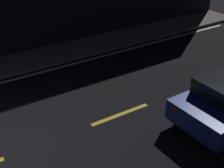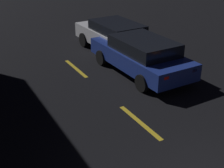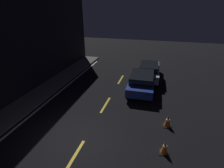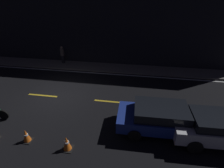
% 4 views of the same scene
% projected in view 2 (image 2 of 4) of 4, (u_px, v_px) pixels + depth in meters
% --- Properties ---
extents(lane_dash_d, '(2.00, 0.14, 0.01)m').
position_uv_depth(lane_dash_d, '(140.00, 122.00, 8.73)').
color(lane_dash_d, gold).
rests_on(lane_dash_d, ground).
extents(lane_dash_e, '(2.00, 0.14, 0.01)m').
position_uv_depth(lane_dash_e, '(76.00, 68.00, 12.28)').
color(lane_dash_e, gold).
rests_on(lane_dash_e, ground).
extents(sedan_blue, '(4.56, 2.04, 1.36)m').
position_uv_depth(sedan_blue, '(141.00, 54.00, 11.62)').
color(sedan_blue, navy).
rests_on(sedan_blue, ground).
extents(sedan_white, '(4.45, 1.98, 1.37)m').
position_uv_depth(sedan_white, '(115.00, 36.00, 13.73)').
color(sedan_white, silver).
rests_on(sedan_white, ground).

